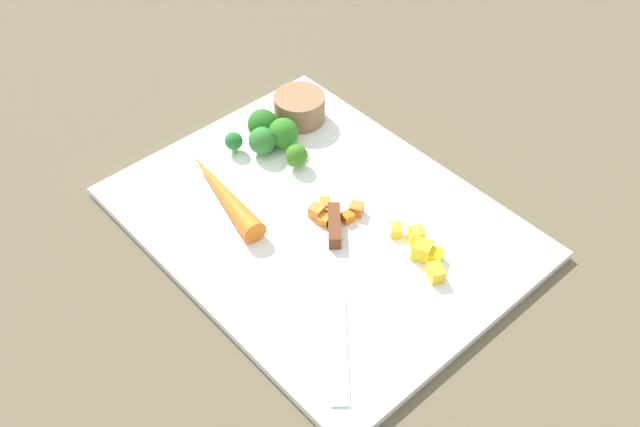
# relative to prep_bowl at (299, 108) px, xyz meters

# --- Properties ---
(ground_plane) EXTENTS (4.00, 4.00, 0.00)m
(ground_plane) POSITION_rel_prep_bowl_xyz_m (-0.17, 0.12, -0.03)
(ground_plane) COLOR brown
(cutting_board) EXTENTS (0.50, 0.38, 0.01)m
(cutting_board) POSITION_rel_prep_bowl_xyz_m (-0.17, 0.12, -0.03)
(cutting_board) COLOR white
(cutting_board) RESTS_ON ground_plane
(prep_bowl) EXTENTS (0.07, 0.07, 0.04)m
(prep_bowl) POSITION_rel_prep_bowl_xyz_m (0.00, 0.00, 0.00)
(prep_bowl) COLOR #8D6744
(prep_bowl) RESTS_ON cutting_board
(chef_knife) EXTENTS (0.22, 0.20, 0.02)m
(chef_knife) POSITION_rel_prep_bowl_xyz_m (-0.24, 0.15, -0.01)
(chef_knife) COLOR silver
(chef_knife) RESTS_ON cutting_board
(whole_carrot) EXTENTS (0.18, 0.06, 0.03)m
(whole_carrot) POSITION_rel_prep_bowl_xyz_m (-0.06, 0.19, -0.00)
(whole_carrot) COLOR orange
(whole_carrot) RESTS_ON cutting_board
(carrot_dice_0) EXTENTS (0.02, 0.02, 0.01)m
(carrot_dice_0) POSITION_rel_prep_bowl_xyz_m (-0.18, 0.10, -0.01)
(carrot_dice_0) COLOR orange
(carrot_dice_0) RESTS_ON cutting_board
(carrot_dice_1) EXTENTS (0.02, 0.02, 0.02)m
(carrot_dice_1) POSITION_rel_prep_bowl_xyz_m (-0.20, 0.07, -0.01)
(carrot_dice_1) COLOR orange
(carrot_dice_1) RESTS_ON cutting_board
(carrot_dice_2) EXTENTS (0.02, 0.02, 0.02)m
(carrot_dice_2) POSITION_rel_prep_bowl_xyz_m (-0.17, 0.11, -0.01)
(carrot_dice_2) COLOR orange
(carrot_dice_2) RESTS_ON cutting_board
(carrot_dice_3) EXTENTS (0.02, 0.02, 0.01)m
(carrot_dice_3) POSITION_rel_prep_bowl_xyz_m (-0.20, 0.09, -0.01)
(carrot_dice_3) COLOR orange
(carrot_dice_3) RESTS_ON cutting_board
(carrot_dice_4) EXTENTS (0.02, 0.02, 0.01)m
(carrot_dice_4) POSITION_rel_prep_bowl_xyz_m (-0.16, 0.10, -0.01)
(carrot_dice_4) COLOR orange
(carrot_dice_4) RESTS_ON cutting_board
(carrot_dice_5) EXTENTS (0.02, 0.02, 0.01)m
(carrot_dice_5) POSITION_rel_prep_bowl_xyz_m (-0.18, 0.11, -0.01)
(carrot_dice_5) COLOR orange
(carrot_dice_5) RESTS_ON cutting_board
(pepper_dice_0) EXTENTS (0.02, 0.02, 0.02)m
(pepper_dice_0) POSITION_rel_prep_bowl_xyz_m (-0.28, 0.05, -0.01)
(pepper_dice_0) COLOR yellow
(pepper_dice_0) RESTS_ON cutting_board
(pepper_dice_1) EXTENTS (0.03, 0.03, 0.02)m
(pepper_dice_1) POSITION_rel_prep_bowl_xyz_m (-0.30, 0.07, -0.01)
(pepper_dice_1) COLOR yellow
(pepper_dice_1) RESTS_ON cutting_board
(pepper_dice_2) EXTENTS (0.02, 0.02, 0.02)m
(pepper_dice_2) POSITION_rel_prep_bowl_xyz_m (-0.32, 0.06, -0.01)
(pepper_dice_2) COLOR yellow
(pepper_dice_2) RESTS_ON cutting_board
(pepper_dice_3) EXTENTS (0.02, 0.02, 0.01)m
(pepper_dice_3) POSITION_rel_prep_bowl_xyz_m (-0.26, 0.06, -0.01)
(pepper_dice_3) COLOR yellow
(pepper_dice_3) RESTS_ON cutting_board
(pepper_dice_4) EXTENTS (0.03, 0.02, 0.02)m
(pepper_dice_4) POSITION_rel_prep_bowl_xyz_m (-0.33, 0.08, -0.01)
(pepper_dice_4) COLOR yellow
(pepper_dice_4) RESTS_ON cutting_board
(broccoli_floret_0) EXTENTS (0.04, 0.04, 0.04)m
(broccoli_floret_0) POSITION_rel_prep_bowl_xyz_m (-0.02, 0.09, 0.00)
(broccoli_floret_0) COLOR #87BA60
(broccoli_floret_0) RESTS_ON cutting_board
(broccoli_floret_1) EXTENTS (0.04, 0.04, 0.04)m
(broccoli_floret_1) POSITION_rel_prep_bowl_xyz_m (0.01, 0.06, 0.00)
(broccoli_floret_1) COLOR #96B75C
(broccoli_floret_1) RESTS_ON cutting_board
(broccoli_floret_2) EXTENTS (0.04, 0.04, 0.04)m
(broccoli_floret_2) POSITION_rel_prep_bowl_xyz_m (-0.03, 0.06, 0.00)
(broccoli_floret_2) COLOR #94B754
(broccoli_floret_2) RESTS_ON cutting_board
(broccoli_floret_3) EXTENTS (0.02, 0.02, 0.03)m
(broccoli_floret_3) POSITION_rel_prep_bowl_xyz_m (0.01, 0.11, -0.00)
(broccoli_floret_3) COLOR #83BB58
(broccoli_floret_3) RESTS_ON cutting_board
(broccoli_floret_4) EXTENTS (0.03, 0.03, 0.03)m
(broccoli_floret_4) POSITION_rel_prep_bowl_xyz_m (-0.08, 0.07, -0.00)
(broccoli_floret_4) COLOR #91C064
(broccoli_floret_4) RESTS_ON cutting_board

